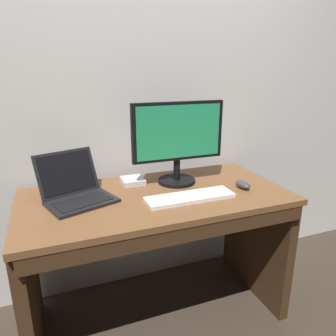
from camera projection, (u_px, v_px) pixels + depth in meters
ground_plane at (157, 312)px, 1.95m from camera, size 14.00×14.00×0.00m
back_wall at (132, 72)px, 1.90m from camera, size 4.15×0.04×2.84m
desk at (157, 237)px, 1.78m from camera, size 1.43×0.71×0.79m
laptop_black at (76, 190)px, 1.62m from camera, size 0.41×0.40×0.23m
external_monitor at (178, 139)px, 1.80m from camera, size 0.54×0.22×0.48m
wired_keyboard at (190, 197)px, 1.65m from camera, size 0.47×0.14×0.02m
computer_mouse at (243, 185)px, 1.79m from camera, size 0.06×0.11×0.04m
external_drive_box at (133, 181)px, 1.87m from camera, size 0.13×0.14×0.03m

